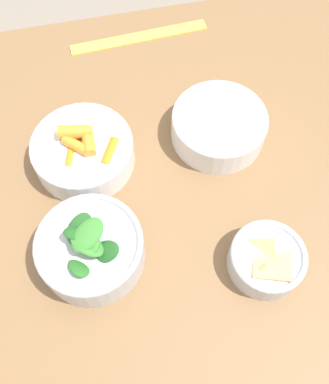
{
  "coord_description": "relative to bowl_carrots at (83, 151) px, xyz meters",
  "views": [
    {
      "loc": [
        -0.09,
        -0.26,
        1.37
      ],
      "look_at": [
        -0.02,
        0.05,
        0.76
      ],
      "focal_mm": 40.0,
      "sensor_mm": 36.0,
      "label": 1
    }
  ],
  "objects": [
    {
      "name": "dining_table",
      "position": [
        0.13,
        -0.16,
        -0.14
      ],
      "size": [
        1.06,
        1.04,
        0.73
      ],
      "color": "olive",
      "rests_on": "ground_plane"
    },
    {
      "name": "ruler",
      "position": [
        0.15,
        0.28,
        -0.03
      ],
      "size": [
        0.29,
        0.04,
        0.0
      ],
      "color": "#EADB4C",
      "rests_on": "dining_table"
    },
    {
      "name": "bowl_beans_hotdog",
      "position": [
        0.24,
        0.0,
        -0.0
      ],
      "size": [
        0.17,
        0.17,
        0.06
      ],
      "color": "white",
      "rests_on": "dining_table"
    },
    {
      "name": "bowl_greens",
      "position": [
        -0.01,
        -0.18,
        0.01
      ],
      "size": [
        0.16,
        0.17,
        0.1
      ],
      "color": "silver",
      "rests_on": "dining_table"
    },
    {
      "name": "bowl_cookies",
      "position": [
        0.24,
        -0.25,
        -0.0
      ],
      "size": [
        0.12,
        0.12,
        0.05
      ],
      "color": "silver",
      "rests_on": "dining_table"
    },
    {
      "name": "bowl_carrots",
      "position": [
        0.0,
        0.0,
        0.0
      ],
      "size": [
        0.17,
        0.17,
        0.08
      ],
      "color": "white",
      "rests_on": "dining_table"
    },
    {
      "name": "ground_plane",
      "position": [
        0.13,
        -0.16,
        -0.76
      ],
      "size": [
        10.0,
        10.0,
        0.0
      ],
      "primitive_type": "plane",
      "color": "gray"
    }
  ]
}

